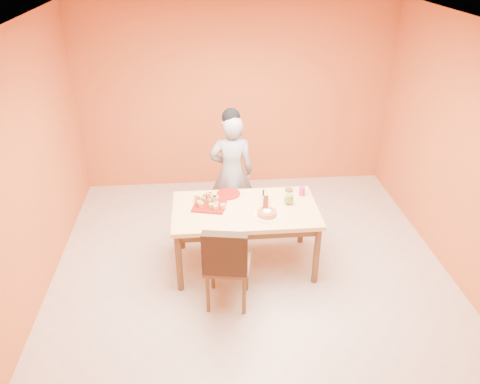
{
  "coord_description": "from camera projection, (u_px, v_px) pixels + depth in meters",
  "views": [
    {
      "loc": [
        -0.5,
        -4.02,
        3.41
      ],
      "look_at": [
        -0.12,
        0.3,
        1.01
      ],
      "focal_mm": 35.0,
      "sensor_mm": 36.0,
      "label": 1
    }
  ],
  "objects": [
    {
      "name": "dining_table",
      "position": [
        245.0,
        216.0,
        5.19
      ],
      "size": [
        1.6,
        0.9,
        0.76
      ],
      "color": "#F3D07F",
      "rests_on": "floor"
    },
    {
      "name": "wall_right",
      "position": [
        477.0,
        167.0,
        4.7
      ],
      "size": [
        0.0,
        5.0,
        5.0
      ],
      "primitive_type": "plane",
      "rotation": [
        1.57,
        0.0,
        -1.57
      ],
      "color": "#DC6332",
      "rests_on": "floor"
    },
    {
      "name": "cake_server",
      "position": [
        266.0,
        202.0,
        5.13
      ],
      "size": [
        0.1,
        0.29,
        0.01
      ],
      "primitive_type": "cube",
      "rotation": [
        0.0,
        0.0,
        -0.17
      ],
      "color": "silver",
      "rests_on": "sponge_cake"
    },
    {
      "name": "person",
      "position": [
        232.0,
        172.0,
        5.91
      ],
      "size": [
        0.56,
        0.37,
        1.53
      ],
      "primitive_type": "imported",
      "rotation": [
        0.0,
        0.0,
        3.14
      ],
      "color": "gray",
      "rests_on": "floor"
    },
    {
      "name": "ceiling",
      "position": [
        258.0,
        31.0,
        3.88
      ],
      "size": [
        5.0,
        5.0,
        0.0
      ],
      "primitive_type": "plane",
      "rotation": [
        3.14,
        0.0,
        0.0
      ],
      "color": "white",
      "rests_on": "wall_back"
    },
    {
      "name": "pastry_platter",
      "position": [
        210.0,
        205.0,
        5.19
      ],
      "size": [
        0.42,
        0.42,
        0.02
      ],
      "primitive_type": "cube",
      "rotation": [
        0.0,
        0.0,
        -0.24
      ],
      "color": "maroon",
      "rests_on": "dining_table"
    },
    {
      "name": "wall_back",
      "position": [
        235.0,
        97.0,
        6.71
      ],
      "size": [
        4.5,
        0.0,
        4.5
      ],
      "primitive_type": "plane",
      "rotation": [
        1.57,
        0.0,
        0.0
      ],
      "color": "#DC6332",
      "rests_on": "floor"
    },
    {
      "name": "floor",
      "position": [
        253.0,
        284.0,
        5.19
      ],
      "size": [
        5.0,
        5.0,
        0.0
      ],
      "primitive_type": "plane",
      "color": "beige",
      "rests_on": "ground"
    },
    {
      "name": "white_cake_plate",
      "position": [
        267.0,
        216.0,
        5.0
      ],
      "size": [
        0.36,
        0.36,
        0.01
      ],
      "primitive_type": "cylinder",
      "rotation": [
        0.0,
        0.0,
        -0.28
      ],
      "color": "silver",
      "rests_on": "dining_table"
    },
    {
      "name": "red_dinner_plate",
      "position": [
        229.0,
        194.0,
        5.42
      ],
      "size": [
        0.33,
        0.33,
        0.02
      ],
      "primitive_type": "cylinder",
      "rotation": [
        0.0,
        0.0,
        0.22
      ],
      "color": "maroon",
      "rests_on": "dining_table"
    },
    {
      "name": "magenta_glass",
      "position": [
        302.0,
        191.0,
        5.38
      ],
      "size": [
        0.07,
        0.07,
        0.1
      ],
      "primitive_type": "cylinder",
      "rotation": [
        0.0,
        0.0,
        -0.08
      ],
      "color": "#B71B75",
      "rests_on": "dining_table"
    },
    {
      "name": "wall_left",
      "position": [
        16.0,
        185.0,
        4.36
      ],
      "size": [
        0.0,
        5.0,
        5.0
      ],
      "primitive_type": "plane",
      "rotation": [
        1.57,
        0.0,
        1.57
      ],
      "color": "#DC6332",
      "rests_on": "floor"
    },
    {
      "name": "pastry_pile",
      "position": [
        210.0,
        200.0,
        5.16
      ],
      "size": [
        0.32,
        0.32,
        0.1
      ],
      "primitive_type": null,
      "color": "tan",
      "rests_on": "pastry_platter"
    },
    {
      "name": "checker_tin",
      "position": [
        289.0,
        190.0,
        5.49
      ],
      "size": [
        0.1,
        0.1,
        0.03
      ],
      "primitive_type": "cylinder",
      "rotation": [
        0.0,
        0.0,
        -0.09
      ],
      "color": "#3D2110",
      "rests_on": "dining_table"
    },
    {
      "name": "sponge_cake",
      "position": [
        267.0,
        213.0,
        4.99
      ],
      "size": [
        0.24,
        0.24,
        0.05
      ],
      "primitive_type": "cylinder",
      "rotation": [
        0.0,
        0.0,
        -0.15
      ],
      "color": "orange",
      "rests_on": "white_cake_plate"
    },
    {
      "name": "dining_chair",
      "position": [
        228.0,
        262.0,
        4.7
      ],
      "size": [
        0.53,
        0.6,
        0.99
      ],
      "rotation": [
        0.0,
        0.0,
        -0.17
      ],
      "color": "brown",
      "rests_on": "floor"
    },
    {
      "name": "egg_ornament",
      "position": [
        289.0,
        199.0,
        5.19
      ],
      "size": [
        0.14,
        0.12,
        0.14
      ],
      "primitive_type": "ellipsoid",
      "rotation": [
        0.0,
        0.0,
        0.37
      ],
      "color": "olive",
      "rests_on": "dining_table"
    }
  ]
}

